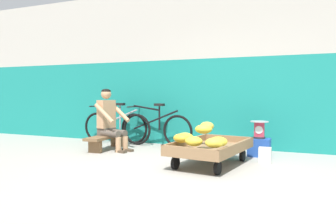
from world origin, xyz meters
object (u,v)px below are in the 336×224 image
object	(u,v)px
banana_cart	(211,149)
plastic_crate	(259,147)
bicycle_far_left	(155,128)
weighing_scale	(259,129)
low_bench	(107,139)
bicycle_near_left	(116,127)
vendor_seated	(110,120)
shopping_bag	(265,155)

from	to	relation	value
banana_cart	plastic_crate	bearing A→B (deg)	60.74
plastic_crate	bicycle_far_left	xyz separation A→B (m)	(-2.10, 0.34, 0.20)
weighing_scale	low_bench	bearing A→B (deg)	-171.06
bicycle_near_left	plastic_crate	bearing A→B (deg)	-5.88
plastic_crate	weighing_scale	bearing A→B (deg)	-90.00
bicycle_far_left	plastic_crate	bearing A→B (deg)	-9.30
banana_cart	weighing_scale	bearing A→B (deg)	60.71
low_bench	banana_cart	bearing A→B (deg)	-14.35
plastic_crate	bicycle_near_left	xyz separation A→B (m)	(-2.99, 0.31, 0.20)
vendor_seated	shopping_bag	distance (m)	2.85
banana_cart	plastic_crate	distance (m)	1.14
plastic_crate	bicycle_far_left	bearing A→B (deg)	170.70
vendor_seated	plastic_crate	world-z (taller)	vendor_seated
low_bench	bicycle_near_left	world-z (taller)	bicycle_near_left
plastic_crate	shopping_bag	world-z (taller)	plastic_crate
low_bench	shopping_bag	world-z (taller)	low_bench
vendor_seated	bicycle_far_left	bearing A→B (deg)	55.16
low_bench	shopping_bag	size ratio (longest dim) A/B	4.63
plastic_crate	bicycle_near_left	bearing A→B (deg)	174.12
banana_cart	low_bench	size ratio (longest dim) A/B	1.39
weighing_scale	banana_cart	bearing A→B (deg)	-119.29
low_bench	plastic_crate	size ratio (longest dim) A/B	3.08
low_bench	bicycle_near_left	bearing A→B (deg)	108.92
banana_cart	bicycle_far_left	size ratio (longest dim) A/B	0.93
weighing_scale	bicycle_far_left	xyz separation A→B (m)	(-2.10, 0.34, -0.10)
weighing_scale	bicycle_near_left	size ratio (longest dim) A/B	0.18
bicycle_far_left	shopping_bag	size ratio (longest dim) A/B	6.90
plastic_crate	bicycle_far_left	size ratio (longest dim) A/B	0.22
shopping_bag	plastic_crate	bearing A→B (deg)	106.64
plastic_crate	vendor_seated	bearing A→B (deg)	-170.32
low_bench	vendor_seated	size ratio (longest dim) A/B	0.97
low_bench	bicycle_far_left	distance (m)	1.02
bicycle_near_left	banana_cart	bearing A→B (deg)	-28.06
plastic_crate	shopping_bag	bearing A→B (deg)	-73.36
bicycle_near_left	bicycle_far_left	size ratio (longest dim) A/B	1.00
banana_cart	shopping_bag	bearing A→B (deg)	32.29
vendor_seated	plastic_crate	size ratio (longest dim) A/B	3.17
weighing_scale	bicycle_near_left	distance (m)	3.01
vendor_seated	bicycle_far_left	distance (m)	0.99
vendor_seated	bicycle_near_left	bearing A→B (deg)	114.03
weighing_scale	bicycle_near_left	xyz separation A→B (m)	(-2.99, 0.31, -0.10)
banana_cart	low_bench	xyz separation A→B (m)	(-2.18, 0.56, -0.04)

